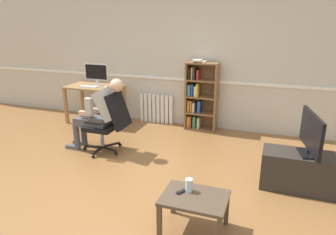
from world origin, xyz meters
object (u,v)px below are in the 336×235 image
radiator (157,108)px  tv_screen (311,134)px  tv_stand (305,172)px  drinking_glass (189,185)px  computer_desk (95,91)px  computer_mouse (105,87)px  spare_remote (183,191)px  coffee_table (194,202)px  keyboard (88,87)px  office_chair (109,121)px  imac_monitor (96,73)px  bookshelf (199,97)px  person_seated (100,112)px

radiator → tv_screen: bearing=-34.2°
radiator → tv_screen: tv_screen is taller
tv_stand → drinking_glass: bearing=-135.5°
computer_desk → computer_mouse: (0.33, -0.12, 0.13)m
tv_screen → drinking_glass: 1.67m
drinking_glass → computer_desk: bearing=136.3°
drinking_glass → spare_remote: (-0.06, -0.03, -0.06)m
coffee_table → computer_mouse: bearing=134.1°
keyboard → radiator: bearing=23.1°
computer_desk → office_chair: 1.64m
tv_stand → spare_remote: size_ratio=6.99×
computer_mouse → office_chair: size_ratio=0.10×
imac_monitor → computer_mouse: bearing=-32.6°
coffee_table → office_chair: bearing=141.0°
office_chair → computer_mouse: bearing=-147.9°
bookshelf → coffee_table: 3.07m
drinking_glass → office_chair: bearing=141.2°
computer_desk → office_chair: size_ratio=1.12×
imac_monitor → computer_mouse: imac_monitor is taller
person_seated → keyboard: bearing=-140.3°
bookshelf → person_seated: size_ratio=1.11×
keyboard → tv_screen: (3.96, -1.32, -0.02)m
computer_mouse → radiator: computer_mouse is taller
tv_screen → coffee_table: 1.70m
imac_monitor → coffee_table: bearing=-44.7°
radiator → coffee_table: radiator is taller
spare_remote → tv_screen: bearing=-104.5°
bookshelf → tv_screen: bearing=-44.1°
computer_desk → tv_screen: bearing=-20.5°
bookshelf → office_chair: size_ratio=1.36×
computer_mouse → tv_stand: bearing=-20.5°
spare_remote → keyboard: bearing=-11.1°
imac_monitor → radiator: size_ratio=0.73×
radiator → tv_stand: radiator is taller
keyboard → tv_stand: size_ratio=0.37×
computer_desk → coffee_table: 3.90m
computer_mouse → person_seated: size_ratio=0.08×
radiator → spare_remote: radiator is taller
keyboard → computer_mouse: bearing=3.0°
tv_stand → office_chair: bearing=175.9°
imac_monitor → office_chair: bearing=-52.3°
imac_monitor → computer_mouse: 0.44m
imac_monitor → computer_desk: bearing=-104.2°
bookshelf → drinking_glass: (0.63, -2.90, -0.18)m
bookshelf → spare_remote: 3.00m
coffee_table → imac_monitor: bearing=135.3°
spare_remote → person_seated: bearing=-6.3°
keyboard → computer_desk: bearing=70.5°
computer_desk → person_seated: bearing=-54.8°
imac_monitor → person_seated: bearing=-57.0°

